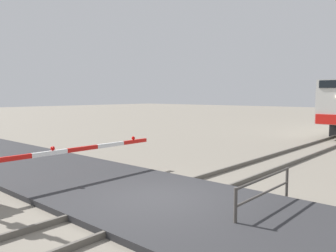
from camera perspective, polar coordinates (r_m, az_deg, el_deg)
ground_plane at (r=9.58m, az=-1.54°, el=-12.83°), size 160.00×160.00×0.00m
rail_track_left at (r=10.04m, az=-4.59°, el=-11.54°), size 0.08×80.00×0.15m
rail_track_right at (r=9.10m, az=1.85°, el=-13.30°), size 0.08×80.00×0.15m
road_surface at (r=9.55m, az=-1.54°, el=-12.37°), size 36.00×4.85×0.16m
crossing_gate at (r=10.95m, az=-24.06°, el=-6.36°), size 0.36×6.81×1.35m
guard_railing at (r=8.95m, az=15.91°, el=-10.15°), size 0.08×2.88×0.95m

